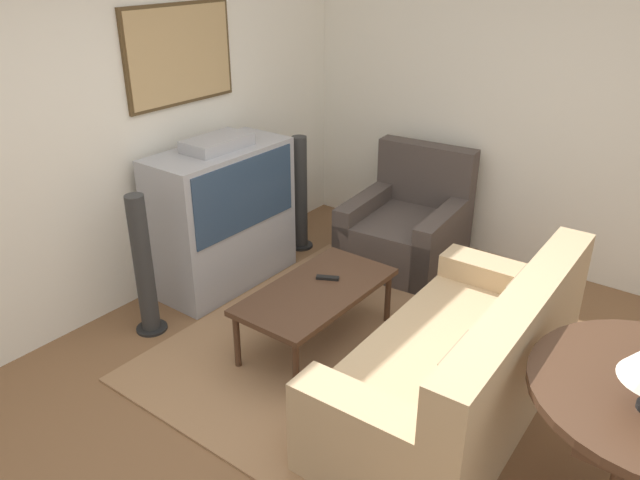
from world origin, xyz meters
TOP-DOWN VIEW (x-y plane):
  - ground_plane at (0.00, 0.00)m, footprint 12.00×12.00m
  - wall_back at (0.01, 2.13)m, footprint 12.00×0.10m
  - wall_right at (2.63, 0.00)m, footprint 0.06×12.00m
  - area_rug at (0.56, 0.63)m, footprint 2.53×1.63m
  - tv at (0.77, 1.74)m, footprint 1.18×0.55m
  - couch at (0.46, -0.53)m, footprint 2.01×1.00m
  - armchair at (2.01, 0.74)m, footprint 1.07×0.97m
  - coffee_table at (0.49, 0.58)m, footprint 1.17×0.60m
  - remote at (0.65, 0.60)m, footprint 0.11×0.16m
  - speaker_tower_left at (-0.10, 1.65)m, footprint 0.23×0.23m
  - speaker_tower_right at (1.65, 1.65)m, footprint 0.23×0.23m

SIDE VIEW (x-z plane):
  - ground_plane at x=0.00m, z-range 0.00..0.00m
  - area_rug at x=0.56m, z-range 0.00..0.01m
  - armchair at x=2.01m, z-range -0.19..0.79m
  - couch at x=0.46m, z-range -0.14..0.77m
  - coffee_table at x=0.49m, z-range 0.18..0.63m
  - remote at x=0.65m, z-range 0.45..0.47m
  - speaker_tower_left at x=-0.10m, z-range -0.03..1.03m
  - speaker_tower_right at x=1.65m, z-range -0.03..1.03m
  - tv at x=0.77m, z-range -0.03..1.21m
  - wall_right at x=2.63m, z-range 0.00..2.70m
  - wall_back at x=0.01m, z-range 0.01..2.71m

